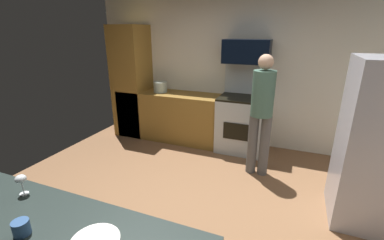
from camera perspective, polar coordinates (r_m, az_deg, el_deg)
The scene contains 10 objects.
ground_plane at distance 3.20m, azimuth -2.73°, elevation -19.89°, with size 5.20×4.80×0.02m, color brown.
wall_back at distance 4.76m, azimuth 8.93°, elevation 10.42°, with size 5.20×0.12×2.60m, color silver.
lower_cabinet_run at distance 4.91m, azimuth -2.83°, elevation 0.68°, with size 2.40×0.60×0.90m, color olive.
cabinet_column at distance 5.25m, azimuth -13.02°, elevation 8.19°, with size 0.60×0.60×2.10m, color olive.
oven_range at distance 4.55m, azimuth 10.74°, elevation -0.35°, with size 0.76×0.65×1.49m.
microwave at distance 4.39m, azimuth 11.93°, elevation 14.52°, with size 0.74×0.38×0.37m, color black.
person_cook at distance 3.67m, azimuth 15.03°, elevation 2.06°, with size 0.31×0.30×1.72m.
wine_glass_mid at distance 2.21m, azimuth -33.46°, elevation -10.94°, with size 0.07×0.07×0.15m.
mug_coffee at distance 1.86m, azimuth -33.41°, elevation -19.16°, with size 0.09×0.09×0.09m, color #335688.
stock_pot at distance 4.94m, azimuth -6.99°, elevation 7.23°, with size 0.25×0.25×0.19m, color #AFC1B6.
Camera 1 is at (1.06, -2.25, 2.00)m, focal length 24.27 mm.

